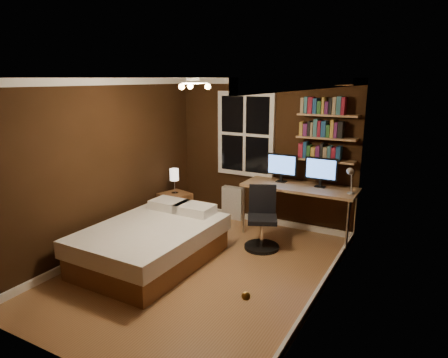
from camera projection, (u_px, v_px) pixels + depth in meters
The scene contains 24 objects.
floor at pixel (201, 269), 5.36m from camera, with size 4.20×4.20×0.00m, color #8F6039.
wall_back at pixel (264, 153), 6.84m from camera, with size 3.20×0.04×2.50m, color black.
wall_left at pixel (106, 166), 5.80m from camera, with size 0.04×4.20×2.50m, color black.
wall_right at pixel (325, 197), 4.31m from camera, with size 0.04×4.20×2.50m, color black.
ceiling at pixel (198, 78), 4.75m from camera, with size 3.20×4.20×0.02m, color white.
window at pixel (245, 134), 6.90m from camera, with size 1.06×0.06×1.46m, color white.
door at pixel (268, 276), 3.05m from camera, with size 0.03×0.82×2.05m, color black, non-canonical shape.
door_knob at pixel (246, 296), 2.82m from camera, with size 0.06×0.06×0.06m, color gold.
ceiling_fixture at pixel (193, 87), 4.69m from camera, with size 0.44×0.44×0.18m, color beige, non-canonical shape.
bookshelf_lower at pixel (325, 160), 6.23m from camera, with size 0.92×0.22×0.03m, color #9B754B.
books_row_lower at pixel (326, 152), 6.20m from camera, with size 0.60×0.16×0.23m, color maroon, non-canonical shape.
bookshelf_middle at pixel (327, 138), 6.15m from camera, with size 0.92×0.22×0.03m, color #9B754B.
books_row_middle at pixel (327, 130), 6.12m from camera, with size 0.66×0.16×0.23m, color navy, non-canonical shape.
bookshelf_upper at pixel (328, 115), 6.06m from camera, with size 0.92×0.22×0.03m, color #9B754B.
books_row_upper at pixel (329, 106), 6.03m from camera, with size 0.66×0.16×0.23m, color #265826, non-canonical shape.
bed at pixel (152, 243), 5.51m from camera, with size 1.45×2.00×0.67m.
nightstand at pixel (175, 209), 6.94m from camera, with size 0.45×0.45×0.56m, color brown.
bedside_lamp at pixel (174, 181), 6.82m from camera, with size 0.15×0.15×0.43m, color beige, non-canonical shape.
radiator at pixel (233, 203), 7.24m from camera, with size 0.40×0.14×0.59m, color beige.
desk at pixel (299, 189), 6.30m from camera, with size 1.78×0.67×0.85m.
monitor_left at pixel (282, 168), 6.46m from camera, with size 0.51×0.12×0.47m, color black, non-canonical shape.
monitor_right at pixel (321, 172), 6.16m from camera, with size 0.51×0.12×0.47m, color black, non-canonical shape.
desk_lamp at pixel (350, 180), 5.73m from camera, with size 0.14×0.32×0.44m, color silver, non-canonical shape.
office_chair at pixel (262, 225), 5.98m from camera, with size 0.56×0.56×0.95m.
Camera 1 is at (2.63, -4.14, 2.50)m, focal length 32.00 mm.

